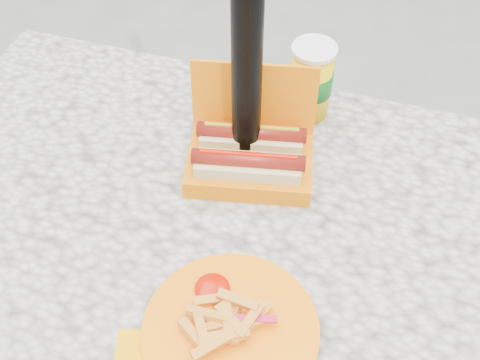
# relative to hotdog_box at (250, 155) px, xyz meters

# --- Properties ---
(picnic_table) EXTENTS (1.20, 0.80, 0.75)m
(picnic_table) POSITION_rel_hotdog_box_xyz_m (-0.01, -0.14, -0.15)
(picnic_table) COLOR beige
(picnic_table) RESTS_ON ground
(hotdog_box) EXTENTS (0.25, 0.20, 0.18)m
(hotdog_box) POSITION_rel_hotdog_box_xyz_m (0.00, 0.00, 0.00)
(hotdog_box) COLOR orange
(hotdog_box) RESTS_ON picnic_table
(fries_plate) EXTENTS (0.29, 0.37, 0.05)m
(fries_plate) POSITION_rel_hotdog_box_xyz_m (0.06, -0.33, -0.03)
(fries_plate) COLOR #FFAC00
(fries_plate) RESTS_ON picnic_table
(soda_cup) EXTENTS (0.08, 0.08, 0.16)m
(soda_cup) POSITION_rel_hotdog_box_xyz_m (0.07, 0.18, 0.04)
(soda_cup) COLOR yellow
(soda_cup) RESTS_ON picnic_table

